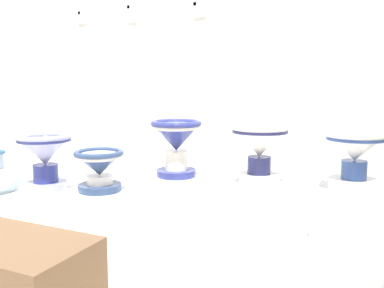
{
  "coord_description": "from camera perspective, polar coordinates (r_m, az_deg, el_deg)",
  "views": [
    {
      "loc": [
        2.99,
        0.03,
        0.97
      ],
      "look_at": [
        1.89,
        2.41,
        0.59
      ],
      "focal_mm": 38.47,
      "sensor_mm": 36.0,
      "label": 1
    }
  ],
  "objects": [
    {
      "name": "antique_toilet_broad_patterned",
      "position": [
        2.72,
        -2.21,
        0.62
      ],
      "size": [
        0.34,
        0.34,
        0.37
      ],
      "color": "navy",
      "rests_on": "plinth_block_broad_patterned"
    },
    {
      "name": "info_placard_first",
      "position": [
        3.72,
        -14.82,
        16.71
      ],
      "size": [
        0.13,
        0.01,
        0.11
      ],
      "color": "white"
    },
    {
      "name": "wall_back",
      "position": [
        3.19,
        1.64,
        18.57
      ],
      "size": [
        3.7,
        0.06,
        3.08
      ],
      "primitive_type": "cube",
      "color": "white",
      "rests_on": "ground_plane"
    },
    {
      "name": "plinth_block_squat_floral",
      "position": [
        3.39,
        -19.49,
        -6.29
      ],
      "size": [
        0.28,
        0.36,
        0.05
      ],
      "primitive_type": "cube",
      "color": "white",
      "rests_on": "display_platform"
    },
    {
      "name": "plinth_block_slender_white",
      "position": [
        3.07,
        -12.61,
        -7.13
      ],
      "size": [
        0.29,
        0.39,
        0.09
      ],
      "primitive_type": "cube",
      "color": "white",
      "rests_on": "display_platform"
    },
    {
      "name": "plinth_block_broad_patterned",
      "position": [
        2.79,
        -2.16,
        -6.87
      ],
      "size": [
        0.35,
        0.34,
        0.24
      ],
      "primitive_type": "cube",
      "color": "white",
      "rests_on": "display_platform"
    },
    {
      "name": "info_placard_second",
      "position": [
        3.44,
        -8.37,
        17.61
      ],
      "size": [
        0.09,
        0.01,
        0.15
      ],
      "color": "white"
    },
    {
      "name": "antique_toilet_slender_white",
      "position": [
        3.02,
        -12.74,
        -2.97
      ],
      "size": [
        0.35,
        0.35,
        0.3
      ],
      "color": "navy",
      "rests_on": "plinth_block_slender_white"
    },
    {
      "name": "plinth_block_tall_cobalt",
      "position": [
        2.52,
        21.23,
        -8.88
      ],
      "size": [
        0.39,
        0.39,
        0.26
      ],
      "primitive_type": "cube",
      "color": "white",
      "rests_on": "display_platform"
    },
    {
      "name": "display_platform",
      "position": [
        2.83,
        -2.55,
        -10.46
      ],
      "size": [
        2.76,
        0.9,
        0.12
      ],
      "primitive_type": "cube",
      "color": "white",
      "rests_on": "ground_plane"
    },
    {
      "name": "antique_toilet_squat_floral",
      "position": [
        3.33,
        -19.74,
        -1.18
      ],
      "size": [
        0.42,
        0.42,
        0.43
      ],
      "color": "#A3A8D3",
      "rests_on": "plinth_block_squat_floral"
    },
    {
      "name": "info_placard_third",
      "position": [
        3.16,
        1.04,
        18.28
      ],
      "size": [
        0.12,
        0.01,
        0.12
      ],
      "color": "white"
    },
    {
      "name": "antique_toilet_tall_cobalt",
      "position": [
        2.45,
        21.66,
        -0.97
      ],
      "size": [
        0.34,
        0.34,
        0.34
      ],
      "color": "white",
      "rests_on": "plinth_block_tall_cobalt"
    },
    {
      "name": "antique_toilet_pale_glazed",
      "position": [
        2.53,
        9.36,
        0.07
      ],
      "size": [
        0.35,
        0.35,
        0.37
      ],
      "color": "white",
      "rests_on": "plinth_block_pale_glazed"
    },
    {
      "name": "plinth_block_pale_glazed",
      "position": [
        2.6,
        9.16,
        -8.02
      ],
      "size": [
        0.33,
        0.4,
        0.25
      ],
      "primitive_type": "cube",
      "color": "white",
      "rests_on": "display_platform"
    }
  ]
}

